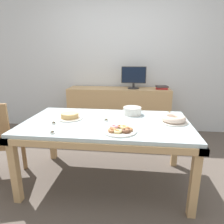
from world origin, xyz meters
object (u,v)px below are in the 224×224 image
computer_monitor (134,78)px  tealight_right_edge (54,123)px  cake_golden_bundt (173,119)px  tealight_centre (169,112)px  plate_stack (132,111)px  book_stack (162,87)px  tealight_near_front (106,120)px  pastry_platter (120,130)px  tealight_left_edge (52,132)px  cake_chocolate_round (70,116)px

computer_monitor → tealight_right_edge: bearing=-115.0°
cake_golden_bundt → tealight_centre: bearing=87.5°
plate_stack → tealight_centre: size_ratio=5.25×
book_stack → tealight_near_front: book_stack is taller
tealight_centre → book_stack: bearing=88.2°
tealight_near_front → book_stack: bearing=63.4°
cake_golden_bundt → pastry_platter: size_ratio=0.92×
tealight_right_edge → tealight_near_front: size_ratio=1.00×
tealight_centre → tealight_left_edge: size_ratio=1.00×
plate_stack → tealight_near_front: size_ratio=5.25×
cake_golden_bundt → tealight_left_edge: bearing=-158.3°
plate_stack → tealight_left_edge: 0.98m
book_stack → tealight_near_front: (-0.75, -1.50, -0.14)m
pastry_platter → tealight_near_front: (-0.17, 0.29, -0.01)m
computer_monitor → book_stack: computer_monitor is taller
plate_stack → tealight_right_edge: 0.90m
tealight_centre → tealight_near_front: same height
plate_stack → tealight_centre: plate_stack is taller
plate_stack → cake_chocolate_round: bearing=-160.4°
cake_golden_bundt → tealight_left_edge: 1.21m
tealight_near_front → cake_chocolate_round: bearing=175.5°
cake_chocolate_round → pastry_platter: cake_chocolate_round is taller
book_stack → tealight_right_edge: 2.10m
pastry_platter → tealight_near_front: bearing=119.7°
cake_golden_bundt → tealight_right_edge: cake_golden_bundt is taller
computer_monitor → cake_golden_bundt: computer_monitor is taller
book_stack → computer_monitor: bearing=-179.8°
computer_monitor → cake_golden_bundt: (0.44, -1.47, -0.27)m
computer_monitor → tealight_near_front: size_ratio=10.60×
pastry_platter → plate_stack: bearing=79.8°
plate_stack → tealight_left_edge: plate_stack is taller
cake_golden_bundt → plate_stack: 0.49m
plate_stack → book_stack: bearing=68.6°
tealight_centre → tealight_near_front: size_ratio=1.00×
cake_golden_bundt → tealight_near_front: size_ratio=7.39×
tealight_left_edge → tealight_near_front: same height
tealight_centre → tealight_right_edge: same height
tealight_centre → computer_monitor: bearing=112.1°
book_stack → tealight_left_edge: (-1.18, -1.92, -0.14)m
computer_monitor → tealight_right_edge: 1.86m
plate_stack → tealight_left_edge: (-0.69, -0.69, -0.03)m
computer_monitor → cake_golden_bundt: bearing=-73.3°
cake_chocolate_round → tealight_centre: 1.18m
pastry_platter → tealight_near_front: size_ratio=7.99×
cake_chocolate_round → tealight_right_edge: (-0.11, -0.20, -0.02)m
cake_chocolate_round → plate_stack: bearing=19.6°
tealight_near_front → computer_monitor: bearing=80.1°
cake_golden_bundt → tealight_right_edge: bearing=-170.8°
tealight_left_edge → tealight_right_edge: bearing=110.0°
book_stack → cake_chocolate_round: bearing=-128.3°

